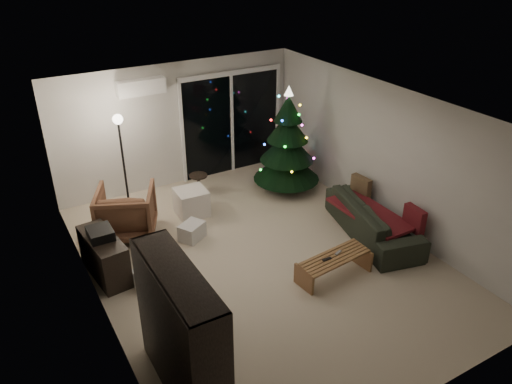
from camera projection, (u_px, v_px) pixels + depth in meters
room at (240, 162)px, 8.92m from camera, size 6.50×7.51×2.60m
bookshelf at (163, 341)px, 5.30m from camera, size 0.45×1.66×1.65m
media_cabinet at (104, 256)px, 7.52m from camera, size 0.52×1.12×0.68m
stereo at (100, 233)px, 7.32m from camera, size 0.34×0.41×0.14m
armchair at (126, 212)px, 8.50m from camera, size 1.25×1.26×0.88m
ottoman at (192, 202)px, 9.21m from camera, size 0.58×0.58×0.49m
cardboard_box_a at (147, 277)px, 7.39m from camera, size 0.40×0.33×0.27m
cardboard_box_b at (192, 231)px, 8.50m from camera, size 0.52×0.48×0.29m
side_table at (199, 185)px, 9.88m from camera, size 0.44×0.44×0.45m
floor_lamp at (124, 167)px, 8.96m from camera, size 0.30×0.30×1.86m
sofa at (373, 219)px, 8.55m from camera, size 1.32×2.28×0.63m
sofa_throw at (370, 213)px, 8.44m from camera, size 0.67×1.54×0.05m
cushion_a at (361, 187)px, 9.04m from camera, size 0.16×0.42×0.41m
cushion_b at (414, 219)px, 8.04m from camera, size 0.15×0.42×0.41m
coffee_table at (334, 267)px, 7.54m from camera, size 1.20×0.53×0.37m
remote_a at (327, 259)px, 7.38m from camera, size 0.15×0.04×0.02m
remote_b at (338, 253)px, 7.53m from camera, size 0.14×0.08×0.02m
christmas_tree at (287, 140)px, 9.72m from camera, size 1.56×1.56×2.14m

